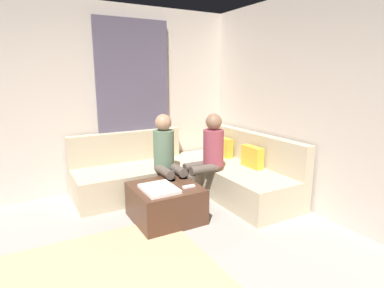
{
  "coord_description": "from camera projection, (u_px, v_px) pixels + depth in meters",
  "views": [
    {
      "loc": [
        1.72,
        -0.25,
        1.71
      ],
      "look_at": [
        -1.63,
        1.63,
        0.85
      ],
      "focal_mm": 29.16,
      "sensor_mm": 36.0,
      "label": 1
    }
  ],
  "objects": [
    {
      "name": "coffee_mug",
      "position": [
        171.0,
        175.0,
        3.95
      ],
      "size": [
        0.08,
        0.08,
        0.1
      ],
      "primitive_type": "cylinder",
      "color": "#334C72",
      "rests_on": "ottoman"
    },
    {
      "name": "sectional_couch",
      "position": [
        192.0,
        174.0,
        4.56
      ],
      "size": [
        2.1,
        2.55,
        0.87
      ],
      "color": "#C6B593",
      "rests_on": "ground_plane"
    },
    {
      "name": "ottoman",
      "position": [
        166.0,
        203.0,
        3.73
      ],
      "size": [
        0.76,
        0.76,
        0.42
      ],
      "primitive_type": "cube",
      "color": "#4C2D1E",
      "rests_on": "ground_plane"
    },
    {
      "name": "person_on_couch_side",
      "position": [
        167.0,
        156.0,
        4.14
      ],
      "size": [
        0.6,
        0.3,
        1.2
      ],
      "rotation": [
        0.0,
        0.0,
        -1.57
      ],
      "color": "brown",
      "rests_on": "ground_plane"
    },
    {
      "name": "folded_blanket",
      "position": [
        159.0,
        189.0,
        3.54
      ],
      "size": [
        0.44,
        0.36,
        0.04
      ],
      "primitive_type": "cube",
      "color": "white",
      "rests_on": "ottoman"
    },
    {
      "name": "wall_left",
      "position": [
        38.0,
        102.0,
        4.17
      ],
      "size": [
        0.12,
        6.0,
        2.7
      ],
      "primitive_type": "cube",
      "color": "beige",
      "rests_on": "ground_plane"
    },
    {
      "name": "person_on_couch_back",
      "position": [
        207.0,
        154.0,
        4.22
      ],
      "size": [
        0.3,
        0.6,
        1.2
      ],
      "rotation": [
        0.0,
        0.0,
        3.14
      ],
      "color": "brown",
      "rests_on": "ground_plane"
    },
    {
      "name": "curtain_panel",
      "position": [
        134.0,
        105.0,
        4.72
      ],
      "size": [
        0.06,
        1.1,
        2.5
      ],
      "primitive_type": "cube",
      "color": "#595166",
      "rests_on": "ground_plane"
    },
    {
      "name": "game_remote",
      "position": [
        189.0,
        187.0,
        3.63
      ],
      "size": [
        0.05,
        0.15,
        0.02
      ],
      "primitive_type": "cube",
      "color": "white",
      "rests_on": "ottoman"
    }
  ]
}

